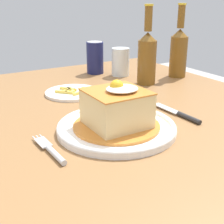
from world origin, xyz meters
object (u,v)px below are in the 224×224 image
drinking_glass (121,64)px  main_plate (116,127)px  beer_bottle_amber (147,55)px  fork (52,151)px  knife (182,115)px  soda_can (95,58)px  side_plate_fries (72,92)px  beer_bottle_amber_far (179,50)px

drinking_glass → main_plate: bearing=-123.4°
beer_bottle_amber → drinking_glass: bearing=95.3°
fork → drinking_glass: 0.65m
knife → drinking_glass: bearing=77.7°
soda_can → side_plate_fries: soda_can is taller
fork → beer_bottle_amber_far: beer_bottle_amber_far is taller
beer_bottle_amber_far → side_plate_fries: (-0.44, -0.00, -0.09)m
knife → soda_can: size_ratio=1.33×
knife → beer_bottle_amber: bearing=69.8°
main_plate → drinking_glass: 0.52m
beer_bottle_amber → drinking_glass: beer_bottle_amber is taller
main_plate → drinking_glass: bearing=56.6°
fork → beer_bottle_amber_far: 0.72m
soda_can → drinking_glass: soda_can is taller
main_plate → drinking_glass: drinking_glass is taller
soda_can → side_plate_fries: 0.29m
main_plate → beer_bottle_amber: (0.30, 0.29, 0.09)m
main_plate → beer_bottle_amber: 0.43m
main_plate → side_plate_fries: 0.31m
main_plate → beer_bottle_amber: beer_bottle_amber is taller
drinking_glass → side_plate_fries: bearing=-154.1°
main_plate → beer_bottle_amber_far: size_ratio=1.03×
fork → knife: (0.36, 0.01, 0.00)m
soda_can → knife: bearing=-93.5°
soda_can → beer_bottle_amber: bearing=-70.8°
soda_can → beer_bottle_amber: beer_bottle_amber is taller
fork → soda_can: soda_can is taller
fork → soda_can: bearing=54.5°
fork → beer_bottle_amber: 0.57m
beer_bottle_amber → beer_bottle_amber_far: same height
drinking_glass → beer_bottle_amber_far: bearing=-35.2°
soda_can → drinking_glass: size_ratio=1.18×
fork → soda_can: size_ratio=1.14×
soda_can → beer_bottle_amber_far: bearing=-40.5°
main_plate → side_plate_fries: bearing=84.7°
beer_bottle_amber_far → side_plate_fries: beer_bottle_amber_far is taller
main_plate → beer_bottle_amber_far: 0.57m
knife → beer_bottle_amber_far: 0.44m
knife → main_plate: bearing=175.8°
main_plate → side_plate_fries: (0.03, 0.31, -0.00)m
beer_bottle_amber_far → side_plate_fries: 0.45m
beer_bottle_amber → beer_bottle_amber_far: 0.16m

